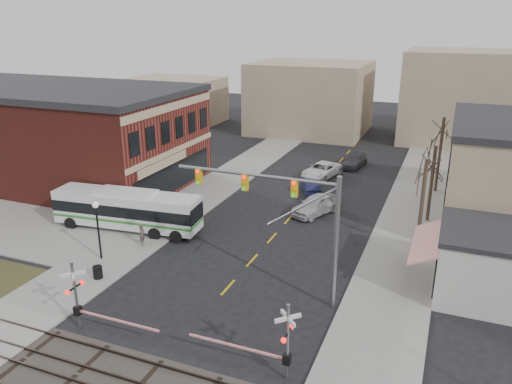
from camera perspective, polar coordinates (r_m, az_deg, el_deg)
ground at (r=30.33m, az=-4.86°, el=-12.59°), size 160.00×160.00×0.00m
sidewalk_west at (r=50.49m, az=-4.40°, el=0.84°), size 5.00×60.00×0.12m
sidewalk_east at (r=45.80m, az=17.50°, el=-2.00°), size 5.00×60.00×0.12m
plaza_west at (r=46.68m, az=-26.85°, el=-2.85°), size 20.00×10.00×0.11m
brick_building at (r=56.10m, az=-22.77°, el=6.30°), size 30.40×15.40×9.60m
awning_shop at (r=33.17m, az=26.99°, el=-7.60°), size 9.74×6.20×4.30m
tree_east_a at (r=37.07m, az=18.42°, el=-1.43°), size 0.28×0.28×6.75m
tree_east_b at (r=42.82m, az=19.40°, el=0.89°), size 0.28×0.28×6.30m
tree_east_c at (r=50.40m, az=20.24°, el=4.00°), size 0.28×0.28×7.20m
transit_bus at (r=40.63m, az=-14.52°, el=-1.89°), size 12.07×3.78×3.05m
traffic_signal_mast at (r=28.36m, az=3.89°, el=-1.94°), size 9.95×0.30×8.00m
rr_crossing_west at (r=28.51m, az=-19.24°, el=-11.35°), size 5.60×1.36×4.00m
rr_crossing_east at (r=23.88m, az=2.59°, el=-16.66°), size 5.60×1.36×4.00m
street_lamp at (r=35.54m, az=-17.72°, el=-2.87°), size 0.44×0.44×4.20m
trash_bin at (r=34.02m, az=-17.63°, el=-8.72°), size 0.60×0.60×0.82m
car_a at (r=43.03m, az=6.82°, el=-1.45°), size 3.86×5.38×1.70m
car_b at (r=48.29m, az=6.25°, el=0.68°), size 2.97×4.27×1.33m
car_c at (r=53.13m, az=7.48°, el=2.48°), size 3.67×5.94×1.54m
car_d at (r=57.54m, az=11.18°, el=3.50°), size 2.61×4.99×1.38m
pedestrian_near at (r=37.65m, az=-12.89°, el=-4.76°), size 0.51×0.67×1.66m
pedestrian_far at (r=41.02m, az=-12.79°, el=-2.77°), size 0.96×0.88×1.59m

